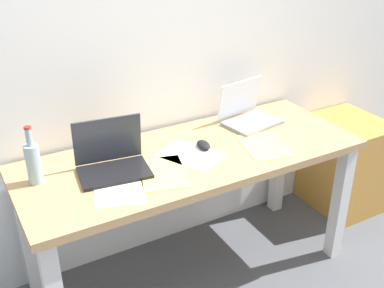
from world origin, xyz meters
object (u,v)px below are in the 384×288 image
object	(u,v)px
beer_bottle	(33,162)
laptop_right	(248,114)
computer_mouse	(203,145)
filing_cabinet	(345,163)
desk	(192,172)
laptop_left	(112,160)

from	to	relation	value
beer_bottle	laptop_right	bearing A→B (deg)	3.46
laptop_right	computer_mouse	world-z (taller)	laptop_right
computer_mouse	filing_cabinet	world-z (taller)	computer_mouse
desk	laptop_left	size ratio (longest dim) A/B	4.99
desk	laptop_left	distance (m)	0.43
laptop_left	laptop_right	world-z (taller)	laptop_left
desk	filing_cabinet	size ratio (longest dim) A/B	2.78
laptop_left	beer_bottle	world-z (taller)	beer_bottle
desk	laptop_left	bearing A→B (deg)	175.59
filing_cabinet	desk	bearing A→B (deg)	-175.11
desk	beer_bottle	bearing A→B (deg)	172.30
laptop_left	beer_bottle	distance (m)	0.34
laptop_right	filing_cabinet	xyz separation A→B (m)	(0.77, -0.07, -0.50)
filing_cabinet	laptop_left	bearing A→B (deg)	-177.41
laptop_right	computer_mouse	xyz separation A→B (m)	(-0.37, -0.15, -0.03)
desk	computer_mouse	xyz separation A→B (m)	(0.08, 0.02, 0.13)
laptop_left	beer_bottle	bearing A→B (deg)	168.37
laptop_left	laptop_right	distance (m)	0.86
beer_bottle	filing_cabinet	world-z (taller)	beer_bottle
laptop_left	filing_cabinet	world-z (taller)	laptop_left
laptop_right	computer_mouse	size ratio (longest dim) A/B	3.29
laptop_left	beer_bottle	size ratio (longest dim) A/B	1.27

